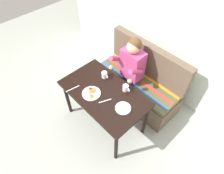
# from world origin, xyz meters

# --- Properties ---
(ground_plane) EXTENTS (8.00, 8.00, 0.00)m
(ground_plane) POSITION_xyz_m (0.00, 0.00, 0.00)
(ground_plane) COLOR #A1A79D
(back_wall) EXTENTS (4.40, 0.10, 2.60)m
(back_wall) POSITION_xyz_m (0.00, 1.27, 1.30)
(back_wall) COLOR silver
(back_wall) RESTS_ON ground
(table) EXTENTS (1.20, 0.70, 0.73)m
(table) POSITION_xyz_m (0.00, 0.00, 0.65)
(table) COLOR black
(table) RESTS_ON ground
(couch) EXTENTS (1.44, 0.56, 1.00)m
(couch) POSITION_xyz_m (0.00, 0.76, 0.33)
(couch) COLOR brown
(couch) RESTS_ON ground
(person) EXTENTS (0.45, 0.61, 1.21)m
(person) POSITION_xyz_m (-0.09, 0.59, 0.74)
(person) COLOR #B33D73
(person) RESTS_ON ground
(plate_breakfast) EXTENTS (0.25, 0.25, 0.05)m
(plate_breakfast) POSITION_xyz_m (-0.10, -0.13, 0.74)
(plate_breakfast) COLOR white
(plate_breakfast) RESTS_ON table
(plate_eggs) EXTENTS (0.20, 0.20, 0.04)m
(plate_eggs) POSITION_xyz_m (0.36, -0.00, 0.74)
(plate_eggs) COLOR white
(plate_eggs) RESTS_ON table
(coffee_mug) EXTENTS (0.12, 0.08, 0.09)m
(coffee_mug) POSITION_xyz_m (0.17, 0.24, 0.78)
(coffee_mug) COLOR white
(coffee_mug) RESTS_ON table
(coffee_mug_second) EXTENTS (0.12, 0.08, 0.09)m
(coffee_mug_second) POSITION_xyz_m (-0.20, 0.19, 0.78)
(coffee_mug_second) COLOR white
(coffee_mug_second) RESTS_ON table
(fork) EXTENTS (0.08, 0.16, 0.00)m
(fork) POSITION_xyz_m (0.12, -0.09, 0.73)
(fork) COLOR silver
(fork) RESTS_ON table
(knife) EXTENTS (0.05, 0.20, 0.00)m
(knife) POSITION_xyz_m (-0.34, -0.27, 0.73)
(knife) COLOR silver
(knife) RESTS_ON table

